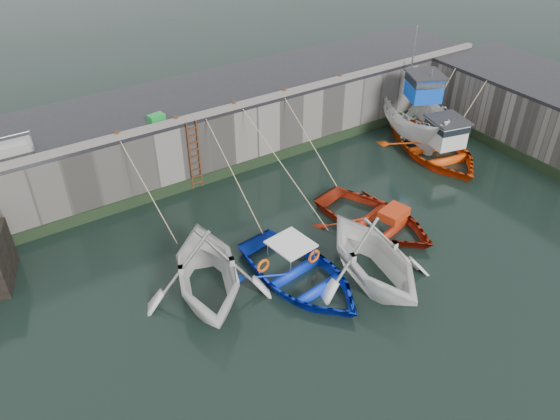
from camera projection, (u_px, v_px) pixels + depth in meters
ground at (381, 304)px, 18.34m from camera, size 120.00×120.00×0.00m
quay_back at (209, 124)px, 26.05m from camera, size 30.00×5.00×3.00m
road_back at (207, 93)px, 25.14m from camera, size 30.00×5.00×0.16m
kerb_back at (231, 107)px, 23.43m from camera, size 30.00×0.30×0.20m
algae_back at (236, 169)px, 25.03m from camera, size 30.00×0.08×0.50m
algae_right at (541, 167)px, 25.21m from camera, size 0.08×15.00×0.50m
ladder at (195, 156)px, 23.34m from camera, size 0.51×0.08×3.20m
boat_near_white at (209, 293)px, 18.75m from camera, size 5.93×6.38×2.75m
boat_near_white_rope at (158, 228)px, 21.81m from camera, size 0.04×4.68×3.10m
boat_near_blue at (300, 281)px, 19.24m from camera, size 4.54×5.85×1.11m
boat_near_blue_rope at (231, 212)px, 22.71m from camera, size 0.04×5.74×3.10m
boat_near_blacktrim at (370, 278)px, 19.39m from camera, size 5.17×5.76×2.71m
boat_near_blacktrim_rope at (283, 202)px, 23.27m from camera, size 0.04×6.83×3.10m
boat_near_navy at (374, 225)px, 21.95m from camera, size 4.93×6.00×1.08m
boat_near_navy_rope at (309, 176)px, 25.04m from camera, size 0.04×4.77×3.10m
boat_far_white at (414, 116)px, 27.65m from camera, size 5.08×7.30×5.64m
boat_far_orange at (435, 148)px, 26.38m from camera, size 5.52×6.83×4.25m
fish_crate at (156, 118)px, 22.38m from camera, size 0.71×0.52×0.34m
railing at (10, 148)px, 20.24m from camera, size 1.60×1.05×1.00m
bollard_a at (117, 135)px, 21.25m from camera, size 0.18×0.18×0.28m
bollard_b at (176, 119)px, 22.36m from camera, size 0.18×0.18×0.28m
bollard_c at (234, 104)px, 23.56m from camera, size 0.18×0.18×0.28m
bollard_d at (284, 91)px, 24.71m from camera, size 0.18×0.18×0.28m
bollard_e at (340, 77)px, 26.13m from camera, size 0.18×0.18×0.28m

